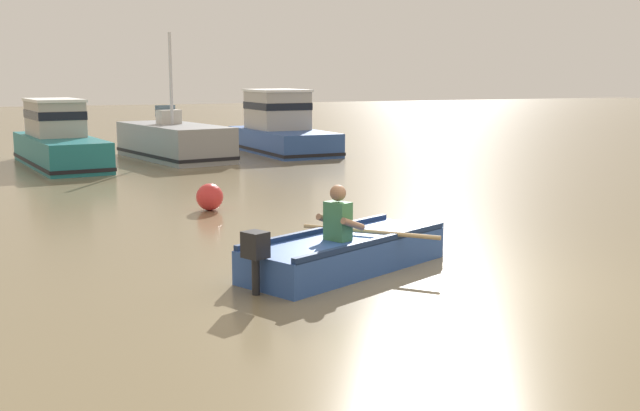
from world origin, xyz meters
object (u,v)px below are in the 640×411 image
object	(u,v)px
moored_boat_grey	(174,142)
rowboat_with_person	(348,251)
moored_boat_teal	(58,141)
mooring_buoy	(210,197)
moored_boat_blue	(281,129)

from	to	relation	value
moored_boat_grey	rowboat_with_person	bearing A→B (deg)	-93.18
rowboat_with_person	moored_boat_grey	distance (m)	14.84
rowboat_with_person	moored_boat_grey	world-z (taller)	moored_boat_grey
moored_boat_teal	mooring_buoy	xyz separation A→B (m)	(2.10, -9.04, -0.45)
moored_boat_grey	mooring_buoy	distance (m)	9.63
rowboat_with_person	moored_boat_teal	distance (m)	14.57
moored_boat_grey	moored_boat_teal	bearing A→B (deg)	-171.93
moored_boat_blue	rowboat_with_person	bearing A→B (deg)	-106.57
moored_boat_blue	mooring_buoy	xyz separation A→B (m)	(-5.22, -10.38, -0.51)
moored_boat_teal	moored_boat_blue	bearing A→B (deg)	10.37
rowboat_with_person	mooring_buoy	bearing A→B (deg)	95.98
rowboat_with_person	moored_boat_teal	bearing A→B (deg)	100.52
rowboat_with_person	moored_boat_teal	xyz separation A→B (m)	(-2.66, 14.32, 0.46)
mooring_buoy	moored_boat_blue	bearing A→B (deg)	63.31
moored_boat_blue	mooring_buoy	bearing A→B (deg)	-116.69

